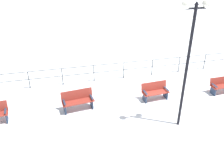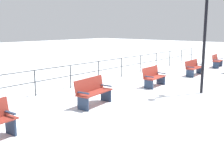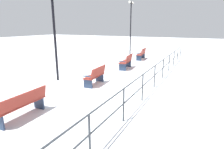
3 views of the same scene
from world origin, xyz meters
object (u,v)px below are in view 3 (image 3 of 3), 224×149
(bench_fourth, at_px, (22,104))
(lamppost_middle, at_px, (52,2))
(lamppost_near, at_px, (131,20))
(bench_second, at_px, (127,61))
(bench_third, at_px, (95,76))
(bench_nearest, at_px, (142,54))

(bench_fourth, xyz_separation_m, lamppost_middle, (1.94, -3.69, 3.37))
(lamppost_near, relative_size, lamppost_middle, 0.95)
(bench_second, xyz_separation_m, bench_third, (-0.00, 3.90, -0.04))
(bench_second, height_order, lamppost_near, lamppost_near)
(bench_nearest, relative_size, lamppost_middle, 0.33)
(bench_second, bearing_deg, lamppost_near, -77.76)
(bench_third, height_order, bench_fourth, bench_third)
(bench_second, height_order, bench_fourth, bench_second)
(bench_nearest, distance_m, lamppost_middle, 8.87)
(bench_nearest, height_order, bench_fourth, bench_nearest)
(bench_nearest, xyz_separation_m, lamppost_middle, (1.94, 7.99, 3.34))
(bench_fourth, relative_size, lamppost_middle, 0.32)
(bench_second, relative_size, lamppost_middle, 0.29)
(lamppost_middle, bearing_deg, bench_second, -117.74)
(bench_second, distance_m, lamppost_near, 7.13)
(bench_fourth, height_order, lamppost_middle, lamppost_middle)
(bench_fourth, bearing_deg, lamppost_near, -83.97)
(bench_fourth, xyz_separation_m, lamppost_near, (1.94, -13.97, 2.85))
(bench_nearest, xyz_separation_m, bench_third, (-0.22, 7.79, -0.04))
(bench_fourth, height_order, lamppost_near, lamppost_near)
(bench_nearest, distance_m, lamppost_near, 4.12)
(lamppost_near, bearing_deg, bench_nearest, 130.20)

